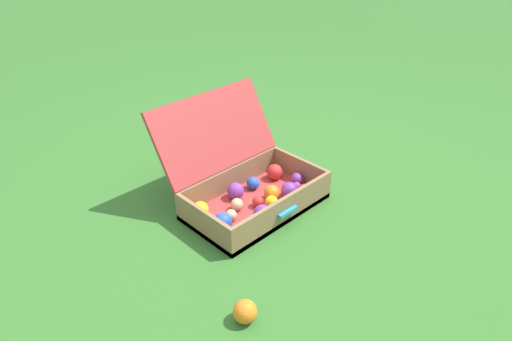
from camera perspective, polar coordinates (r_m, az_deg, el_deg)
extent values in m
plane|color=#336B28|center=(2.15, 0.44, -5.13)|extent=(16.00, 16.00, 0.00)
cube|color=#B23838|center=(2.17, 0.00, -4.39)|extent=(0.64, 0.37, 0.03)
cube|color=olive|center=(1.97, -6.53, -6.61)|extent=(0.02, 0.37, 0.14)
cube|color=olive|center=(2.33, 5.47, -0.07)|extent=(0.02, 0.37, 0.14)
cube|color=olive|center=(2.04, 3.54, -5.06)|extent=(0.61, 0.02, 0.14)
cube|color=olive|center=(2.25, -3.20, -1.28)|extent=(0.61, 0.02, 0.14)
cube|color=#B23838|center=(2.20, -5.17, 4.91)|extent=(0.64, 0.21, 0.33)
cube|color=teal|center=(2.02, 3.99, -5.15)|extent=(0.11, 0.02, 0.02)
sphere|color=yellow|center=(2.12, 1.93, -3.97)|extent=(0.06, 0.06, 0.06)
sphere|color=#D1B784|center=(2.11, -2.39, -4.23)|extent=(0.06, 0.06, 0.06)
sphere|color=blue|center=(2.25, -0.38, -1.58)|extent=(0.06, 0.06, 0.06)
sphere|color=white|center=(2.12, 3.46, -4.18)|extent=(0.05, 0.05, 0.05)
sphere|color=blue|center=(1.98, -4.18, -6.40)|extent=(0.08, 0.08, 0.08)
sphere|color=purple|center=(2.25, 5.03, -2.01)|extent=(0.05, 0.05, 0.05)
sphere|color=red|center=(2.22, 5.98, -2.43)|extent=(0.06, 0.06, 0.06)
sphere|color=purple|center=(2.19, 4.15, -2.44)|extent=(0.08, 0.08, 0.08)
sphere|color=orange|center=(2.17, 1.97, -2.78)|extent=(0.07, 0.07, 0.07)
sphere|color=red|center=(2.33, 2.34, -0.17)|extent=(0.08, 0.08, 0.08)
sphere|color=purple|center=(2.18, -2.56, -2.54)|extent=(0.08, 0.08, 0.08)
sphere|color=#D1B784|center=(2.04, -3.13, -5.57)|extent=(0.05, 0.05, 0.05)
sphere|color=yellow|center=(2.07, -6.94, -4.84)|extent=(0.08, 0.08, 0.08)
sphere|color=red|center=(2.13, 0.34, -3.83)|extent=(0.05, 0.05, 0.05)
sphere|color=purple|center=(2.03, 0.78, -5.38)|extent=(0.08, 0.08, 0.08)
sphere|color=purple|center=(2.30, 5.11, -1.03)|extent=(0.06, 0.06, 0.06)
sphere|color=orange|center=(1.64, -1.37, -17.12)|extent=(0.08, 0.08, 0.08)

